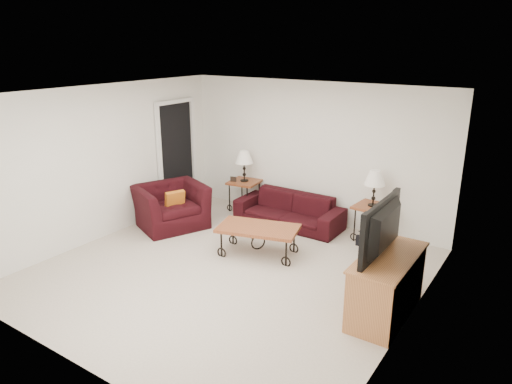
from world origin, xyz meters
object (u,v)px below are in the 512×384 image
at_px(lamp_left, 244,166).
at_px(armchair, 171,206).
at_px(lamp_right, 374,188).
at_px(side_table_right, 371,223).
at_px(television, 390,229).
at_px(coffee_table, 258,241).
at_px(side_table_left, 244,196).
at_px(sofa, 289,210).
at_px(tv_stand, 387,286).
at_px(backpack, 368,236).

height_order(lamp_left, armchair, lamp_left).
bearing_deg(lamp_left, lamp_right, 0.00).
bearing_deg(side_table_right, television, -65.61).
bearing_deg(lamp_right, coffee_table, -129.38).
bearing_deg(lamp_left, side_table_left, 0.00).
height_order(side_table_left, lamp_right, lamp_right).
distance_m(sofa, armchair, 2.08).
bearing_deg(television, side_table_left, -120.57).
bearing_deg(coffee_table, side_table_left, 131.08).
height_order(sofa, lamp_right, lamp_right).
xyz_separation_m(side_table_right, tv_stand, (0.95, -2.06, 0.09)).
bearing_deg(backpack, side_table_right, 116.05).
relative_size(lamp_right, television, 0.52).
xyz_separation_m(coffee_table, television, (2.17, -0.55, 0.87)).
relative_size(lamp_left, backpack, 1.18).
bearing_deg(television, side_table_right, -155.61).
xyz_separation_m(side_table_left, armchair, (-0.61, -1.39, 0.08)).
relative_size(sofa, lamp_right, 3.25).
bearing_deg(lamp_right, side_table_left, 180.00).
relative_size(tv_stand, backpack, 2.54).
relative_size(side_table_left, coffee_table, 0.49).
height_order(side_table_left, tv_stand, tv_stand).
xyz_separation_m(armchair, backpack, (3.27, 0.92, -0.12)).
bearing_deg(lamp_right, tv_stand, -65.15).
height_order(side_table_right, lamp_left, lamp_left).
height_order(coffee_table, armchair, armchair).
distance_m(sofa, television, 3.14).
bearing_deg(sofa, lamp_right, 7.04).
bearing_deg(lamp_left, armchair, -113.60).
xyz_separation_m(lamp_left, tv_stand, (3.50, -2.06, -0.50)).
xyz_separation_m(side_table_left, lamp_right, (2.55, 0.00, 0.59)).
xyz_separation_m(side_table_left, side_table_right, (2.55, 0.00, 0.00)).
bearing_deg(side_table_left, coffee_table, -48.92).
distance_m(lamp_left, coffee_table, 2.10).
distance_m(lamp_left, backpack, 2.78).
height_order(side_table_left, coffee_table, side_table_left).
bearing_deg(sofa, side_table_left, 170.63).
bearing_deg(armchair, lamp_right, -42.60).
height_order(armchair, tv_stand, tv_stand).
distance_m(lamp_right, tv_stand, 2.32).
distance_m(sofa, lamp_left, 1.26).
bearing_deg(side_table_right, sofa, -172.96).
relative_size(side_table_right, coffee_table, 0.49).
bearing_deg(lamp_left, sofa, -9.37).
relative_size(sofa, tv_stand, 1.51).
bearing_deg(backpack, side_table_left, -177.96).
height_order(lamp_left, backpack, lamp_left).
relative_size(lamp_right, backpack, 1.18).
distance_m(tv_stand, backpack, 1.80).
bearing_deg(television, lamp_right, -155.61).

